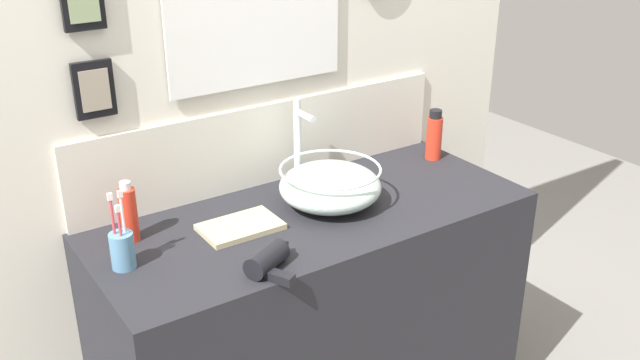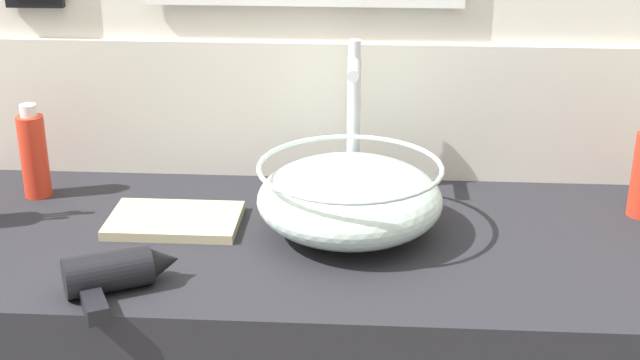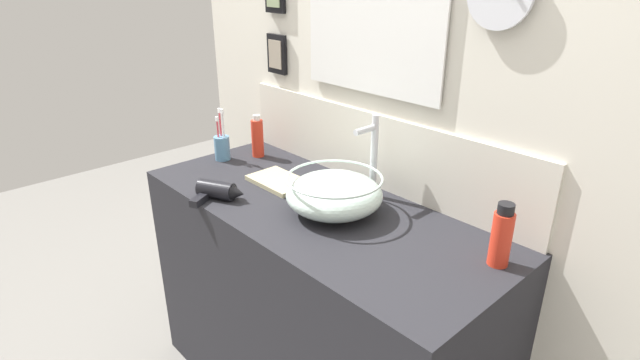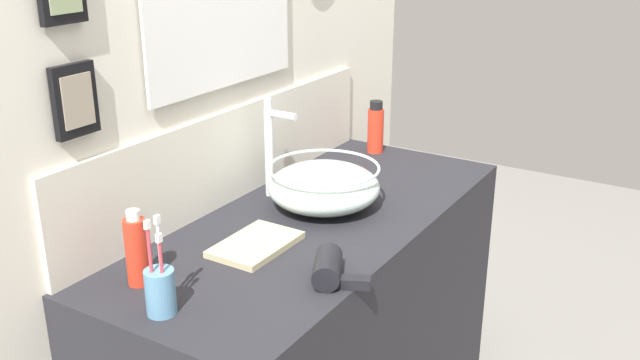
{
  "view_description": "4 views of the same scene",
  "coord_description": "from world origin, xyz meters",
  "px_view_note": "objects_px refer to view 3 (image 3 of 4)",
  "views": [
    {
      "loc": [
        -1.02,
        -1.56,
        1.78
      ],
      "look_at": [
        0.02,
        0.0,
        0.93
      ],
      "focal_mm": 40.0,
      "sensor_mm": 36.0,
      "label": 1
    },
    {
      "loc": [
        0.11,
        -1.32,
        1.47
      ],
      "look_at": [
        0.02,
        0.0,
        0.93
      ],
      "focal_mm": 50.0,
      "sensor_mm": 36.0,
      "label": 2
    },
    {
      "loc": [
        1.08,
        -0.97,
        1.56
      ],
      "look_at": [
        0.02,
        0.0,
        0.93
      ],
      "focal_mm": 28.0,
      "sensor_mm": 36.0,
      "label": 3
    },
    {
      "loc": [
        -1.47,
        -0.92,
        1.59
      ],
      "look_at": [
        0.02,
        0.0,
        0.93
      ],
      "focal_mm": 40.0,
      "sensor_mm": 36.0,
      "label": 4
    }
  ],
  "objects_px": {
    "faucet": "(372,152)",
    "hair_drier": "(219,191)",
    "toothbrush_cup": "(222,147)",
    "glass_bowl_sink": "(334,194)",
    "shampoo_bottle": "(501,236)",
    "hand_towel": "(279,181)",
    "soap_dispenser": "(257,137)"
  },
  "relations": [
    {
      "from": "toothbrush_cup",
      "to": "shampoo_bottle",
      "type": "distance_m",
      "value": 1.15
    },
    {
      "from": "glass_bowl_sink",
      "to": "hand_towel",
      "type": "distance_m",
      "value": 0.3
    },
    {
      "from": "faucet",
      "to": "shampoo_bottle",
      "type": "relative_size",
      "value": 1.61
    },
    {
      "from": "hand_towel",
      "to": "faucet",
      "type": "bearing_deg",
      "value": 28.31
    },
    {
      "from": "toothbrush_cup",
      "to": "hand_towel",
      "type": "xyz_separation_m",
      "value": [
        0.34,
        0.02,
        -0.04
      ]
    },
    {
      "from": "shampoo_bottle",
      "to": "soap_dispenser",
      "type": "xyz_separation_m",
      "value": [
        -1.08,
        0.02,
        -0.0
      ]
    },
    {
      "from": "glass_bowl_sink",
      "to": "shampoo_bottle",
      "type": "xyz_separation_m",
      "value": [
        0.51,
        0.11,
        0.02
      ]
    },
    {
      "from": "toothbrush_cup",
      "to": "shampoo_bottle",
      "type": "height_order",
      "value": "toothbrush_cup"
    },
    {
      "from": "faucet",
      "to": "hair_drier",
      "type": "distance_m",
      "value": 0.53
    },
    {
      "from": "glass_bowl_sink",
      "to": "faucet",
      "type": "distance_m",
      "value": 0.2
    },
    {
      "from": "toothbrush_cup",
      "to": "shampoo_bottle",
      "type": "relative_size",
      "value": 1.19
    },
    {
      "from": "faucet",
      "to": "hand_towel",
      "type": "distance_m",
      "value": 0.37
    },
    {
      "from": "faucet",
      "to": "hair_drier",
      "type": "relative_size",
      "value": 1.61
    },
    {
      "from": "glass_bowl_sink",
      "to": "hand_towel",
      "type": "relative_size",
      "value": 1.39
    },
    {
      "from": "glass_bowl_sink",
      "to": "hair_drier",
      "type": "relative_size",
      "value": 1.73
    },
    {
      "from": "hair_drier",
      "to": "glass_bowl_sink",
      "type": "bearing_deg",
      "value": 33.32
    },
    {
      "from": "hair_drier",
      "to": "hand_towel",
      "type": "height_order",
      "value": "hair_drier"
    },
    {
      "from": "hair_drier",
      "to": "toothbrush_cup",
      "type": "distance_m",
      "value": 0.37
    },
    {
      "from": "hand_towel",
      "to": "hair_drier",
      "type": "bearing_deg",
      "value": -98.2
    },
    {
      "from": "toothbrush_cup",
      "to": "glass_bowl_sink",
      "type": "bearing_deg",
      "value": 0.48
    },
    {
      "from": "faucet",
      "to": "shampoo_bottle",
      "type": "height_order",
      "value": "faucet"
    },
    {
      "from": "hand_towel",
      "to": "glass_bowl_sink",
      "type": "bearing_deg",
      "value": -2.33
    },
    {
      "from": "faucet",
      "to": "hair_drier",
      "type": "height_order",
      "value": "faucet"
    },
    {
      "from": "hair_drier",
      "to": "soap_dispenser",
      "type": "xyz_separation_m",
      "value": [
        -0.24,
        0.34,
        0.05
      ]
    },
    {
      "from": "faucet",
      "to": "shampoo_bottle",
      "type": "bearing_deg",
      "value": -7.41
    },
    {
      "from": "soap_dispenser",
      "to": "hand_towel",
      "type": "xyz_separation_m",
      "value": [
        0.28,
        -0.11,
        -0.07
      ]
    },
    {
      "from": "faucet",
      "to": "hand_towel",
      "type": "height_order",
      "value": "faucet"
    },
    {
      "from": "hair_drier",
      "to": "hand_towel",
      "type": "relative_size",
      "value": 0.8
    },
    {
      "from": "hair_drier",
      "to": "hand_towel",
      "type": "bearing_deg",
      "value": 81.8
    },
    {
      "from": "glass_bowl_sink",
      "to": "shampoo_bottle",
      "type": "relative_size",
      "value": 1.73
    },
    {
      "from": "toothbrush_cup",
      "to": "faucet",
      "type": "bearing_deg",
      "value": 15.52
    },
    {
      "from": "faucet",
      "to": "toothbrush_cup",
      "type": "distance_m",
      "value": 0.67
    }
  ]
}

